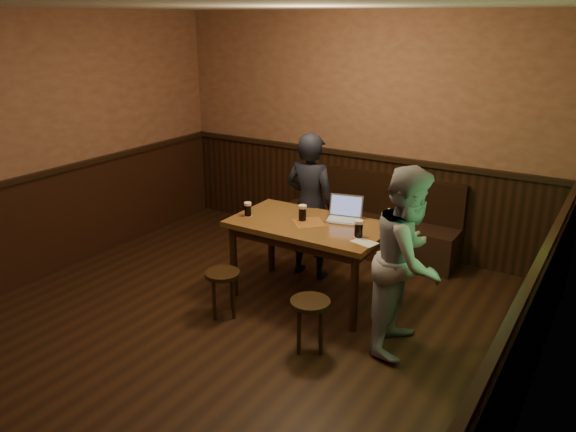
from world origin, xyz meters
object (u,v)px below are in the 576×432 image
at_px(pub_table, 309,233).
at_px(person_grey, 408,260).
at_px(person_suit, 310,206).
at_px(pint_mid, 303,213).
at_px(stool_right, 310,310).
at_px(pint_right, 359,229).
at_px(pint_left, 248,209).
at_px(bench, 368,227).
at_px(laptop, 344,214).
at_px(stool_left, 223,281).

bearing_deg(pub_table, person_grey, -15.93).
distance_m(person_suit, person_grey, 1.63).
height_order(pint_mid, person_suit, person_suit).
xyz_separation_m(pub_table, pint_mid, (-0.08, 0.02, 0.19)).
relative_size(stool_right, person_grey, 0.29).
height_order(pint_mid, pint_right, same).
distance_m(pub_table, person_grey, 1.19).
xyz_separation_m(stool_right, pint_right, (0.09, 0.72, 0.52)).
xyz_separation_m(stool_right, pint_left, (-1.11, 0.65, 0.52)).
xyz_separation_m(pub_table, person_grey, (1.14, -0.32, 0.10)).
distance_m(bench, pint_mid, 1.55).
bearing_deg(pub_table, pint_right, -8.96).
relative_size(pub_table, pint_left, 10.31).
height_order(bench, laptop, laptop).
distance_m(stool_left, pint_right, 1.37).
distance_m(stool_left, pint_mid, 1.02).
xyz_separation_m(stool_right, person_grey, (0.65, 0.49, 0.43)).
height_order(person_suit, person_grey, person_grey).
height_order(pint_right, person_grey, person_grey).
bearing_deg(laptop, bench, 88.72).
bearing_deg(stool_left, pub_table, 55.25).
bearing_deg(person_grey, bench, 27.94).
height_order(stool_right, laptop, laptop).
bearing_deg(pub_table, pint_mid, 167.90).
xyz_separation_m(pub_table, person_suit, (-0.27, 0.50, 0.09)).
xyz_separation_m(pub_table, pint_left, (-0.62, -0.16, 0.18)).
height_order(stool_left, pint_left, pint_left).
distance_m(laptop, person_suit, 0.58).
bearing_deg(stool_left, person_suit, 78.97).
height_order(bench, pint_mid, pint_mid).
distance_m(bench, stool_left, 2.25).
relative_size(pint_mid, laptop, 0.42).
xyz_separation_m(stool_left, stool_right, (1.00, -0.08, 0.01)).
height_order(pint_right, laptop, laptop).
relative_size(pint_left, person_grey, 0.09).
distance_m(stool_right, person_grey, 0.92).
distance_m(stool_right, person_suit, 1.57).
xyz_separation_m(stool_left, pint_mid, (0.43, 0.75, 0.54)).
distance_m(pint_left, pint_right, 1.19).
relative_size(pub_table, person_grey, 0.95).
xyz_separation_m(stool_right, pint_mid, (-0.57, 0.83, 0.52)).
distance_m(stool_right, pint_left, 1.38).
xyz_separation_m(stool_left, pint_right, (1.08, 0.65, 0.54)).
bearing_deg(person_suit, bench, -106.62).
relative_size(pub_table, stool_left, 3.39).
height_order(stool_left, pint_right, pint_right).
bearing_deg(pint_left, pint_right, 3.44).
xyz_separation_m(pint_left, person_suit, (0.35, 0.66, -0.09)).
bearing_deg(person_grey, laptop, 51.75).
relative_size(pint_mid, person_grey, 0.10).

